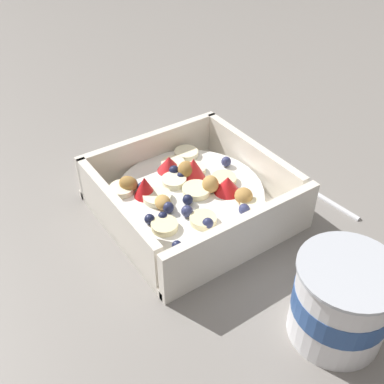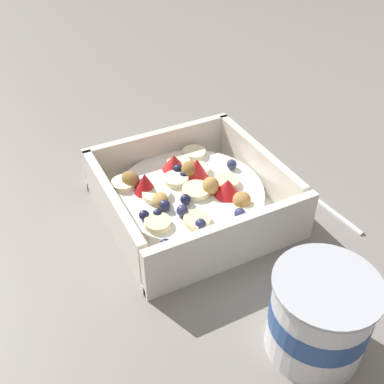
{
  "view_description": "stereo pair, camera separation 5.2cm",
  "coord_description": "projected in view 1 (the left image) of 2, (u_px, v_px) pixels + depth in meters",
  "views": [
    {
      "loc": [
        0.25,
        0.34,
        0.35
      ],
      "look_at": [
        0.02,
        0.0,
        0.03
      ],
      "focal_mm": 42.92,
      "sensor_mm": 36.0,
      "label": 1
    },
    {
      "loc": [
        0.2,
        0.37,
        0.35
      ],
      "look_at": [
        0.02,
        0.0,
        0.03
      ],
      "focal_mm": 42.92,
      "sensor_mm": 36.0,
      "label": 2
    }
  ],
  "objects": [
    {
      "name": "ground_plane",
      "position": [
        203.0,
        204.0,
        0.55
      ],
      "size": [
        2.4,
        2.4,
        0.0
      ],
      "primitive_type": "plane",
      "color": "gray"
    },
    {
      "name": "fruit_bowl",
      "position": [
        191.0,
        198.0,
        0.52
      ],
      "size": [
        0.19,
        0.19,
        0.06
      ],
      "color": "white",
      "rests_on": "ground"
    },
    {
      "name": "spoon",
      "position": [
        280.0,
        169.0,
        0.6
      ],
      "size": [
        0.04,
        0.17,
        0.01
      ],
      "color": "silver",
      "rests_on": "ground"
    },
    {
      "name": "yogurt_cup",
      "position": [
        341.0,
        301.0,
        0.38
      ],
      "size": [
        0.09,
        0.09,
        0.08
      ],
      "color": "white",
      "rests_on": "ground"
    }
  ]
}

